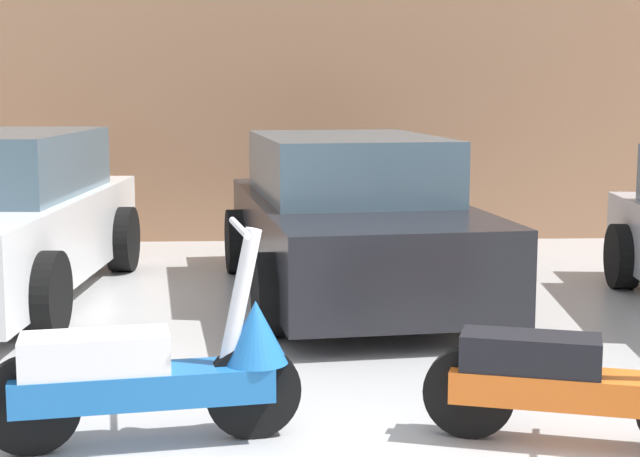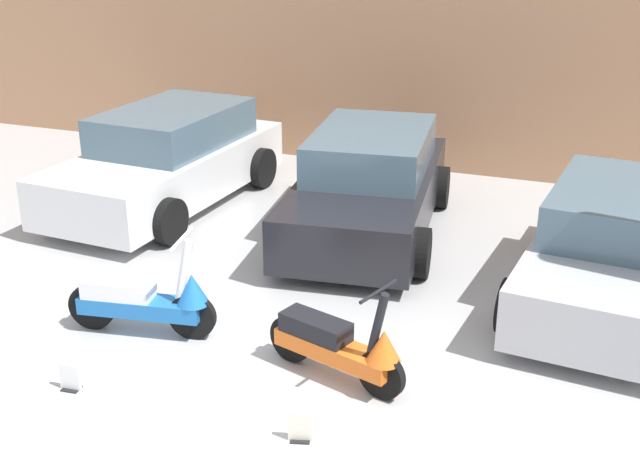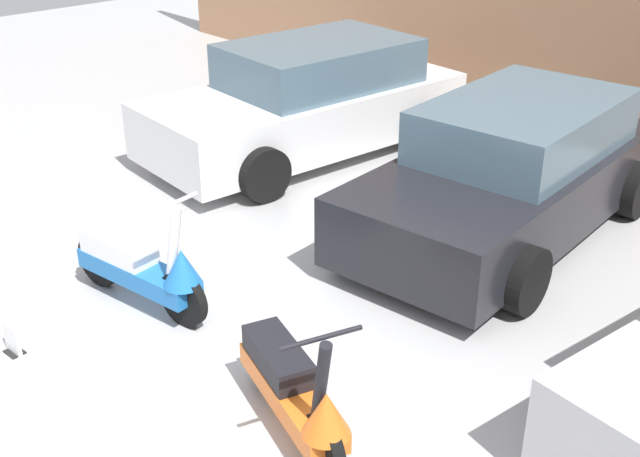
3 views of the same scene
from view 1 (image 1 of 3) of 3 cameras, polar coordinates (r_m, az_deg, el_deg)
name	(u,v)px [view 1 (image 1 of 3)]	position (r m, az deg, el deg)	size (l,w,h in m)	color
wall_back	(345,72)	(11.26, 1.48, 9.08)	(19.60, 0.12, 3.85)	tan
scooter_front_left	(158,368)	(4.94, -9.42, -8.04)	(1.56, 0.61, 1.09)	black
scooter_front_right	(589,374)	(5.02, 15.39, -8.19)	(1.45, 0.71, 1.04)	black
car_rear_center	(351,220)	(8.30, 1.81, 0.52)	(2.29, 4.15, 1.35)	black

